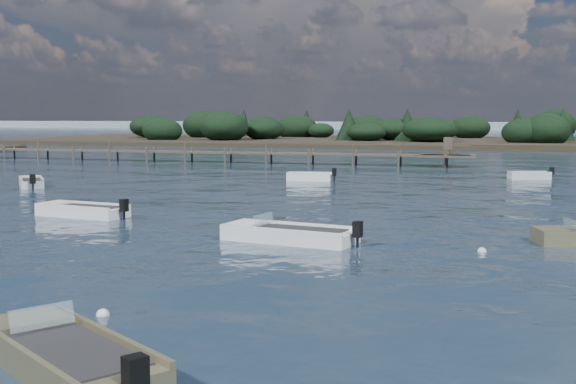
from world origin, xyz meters
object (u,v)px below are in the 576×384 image
(tender_far_white, at_px, (309,178))
(jetty, at_px, (188,152))
(tender_far_grey, at_px, (31,184))
(dinghy_mid_grey, at_px, (83,213))
(dinghy_mid_white_a, at_px, (289,237))
(tender_far_grey_b, at_px, (529,177))
(dinghy_near_olive, at_px, (66,361))

(tender_far_white, bearing_deg, jetty, 134.96)
(tender_far_grey, distance_m, jetty, 26.57)
(dinghy_mid_grey, height_order, jetty, jetty)
(dinghy_mid_white_a, xyz_separation_m, dinghy_mid_grey, (-11.12, 3.75, -0.00))
(tender_far_grey_b, relative_size, jetty, 0.05)
(tender_far_grey, height_order, tender_far_grey_b, tender_far_grey)
(tender_far_grey, xyz_separation_m, tender_far_grey_b, (31.78, 15.19, -0.02))
(tender_far_grey_b, distance_m, dinghy_near_olive, 45.69)
(tender_far_grey_b, height_order, dinghy_near_olive, dinghy_near_olive)
(jetty, bearing_deg, dinghy_mid_white_a, -61.39)
(tender_far_white, distance_m, dinghy_near_olive, 39.19)
(dinghy_mid_white_a, relative_size, jetty, 0.08)
(dinghy_near_olive, bearing_deg, dinghy_mid_white_a, 89.36)
(dinghy_mid_grey, distance_m, tender_far_white, 21.51)
(tender_far_white, bearing_deg, dinghy_near_olive, -82.01)
(tender_far_grey_b, xyz_separation_m, tender_far_white, (-15.25, -5.82, 0.01))
(dinghy_mid_white_a, height_order, tender_far_grey, dinghy_mid_white_a)
(dinghy_mid_white_a, distance_m, dinghy_mid_grey, 11.74)
(dinghy_mid_grey, height_order, tender_far_grey, tender_far_grey)
(tender_far_white, xyz_separation_m, dinghy_near_olive, (5.45, -38.81, -0.01))
(dinghy_near_olive, bearing_deg, jetty, 111.98)
(dinghy_near_olive, distance_m, jetty, 60.38)
(dinghy_mid_grey, xyz_separation_m, tender_far_white, (5.51, 20.79, 0.01))
(tender_far_white, relative_size, jetty, 0.06)
(dinghy_mid_grey, relative_size, jetty, 0.07)
(tender_far_grey, xyz_separation_m, dinghy_near_olive, (21.98, -29.44, -0.01))
(dinghy_near_olive, height_order, jetty, jetty)
(dinghy_mid_white_a, height_order, tender_far_grey_b, dinghy_mid_white_a)
(tender_far_white, bearing_deg, dinghy_mid_white_a, -77.13)
(dinghy_mid_white_a, height_order, tender_far_white, dinghy_mid_white_a)
(dinghy_mid_white_a, xyz_separation_m, dinghy_near_olive, (-0.16, -14.27, 0.00))
(dinghy_mid_white_a, xyz_separation_m, tender_far_white, (-5.61, 24.54, 0.01))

